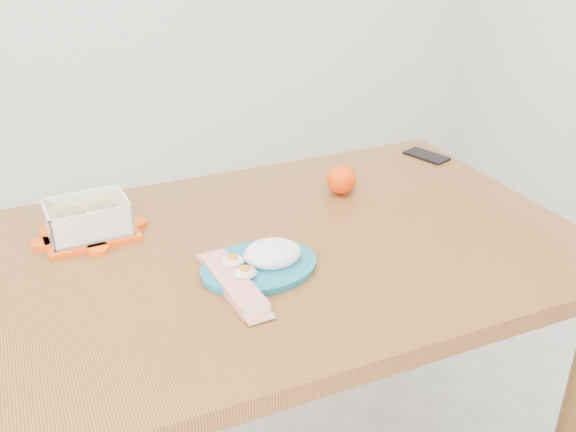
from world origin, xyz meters
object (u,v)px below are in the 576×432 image
object	(u,v)px
dining_table	(288,281)
orange_fruit	(342,180)
food_container	(88,219)
rice_plate	(263,260)
smartphone	(427,156)

from	to	relation	value
dining_table	orange_fruit	distance (m)	0.30
food_container	rice_plate	world-z (taller)	food_container
dining_table	rice_plate	distance (m)	0.17
dining_table	smartphone	xyz separation A→B (m)	(0.53, 0.30, 0.10)
food_container	orange_fruit	distance (m)	0.59
dining_table	food_container	bearing A→B (deg)	152.62
dining_table	orange_fruit	world-z (taller)	orange_fruit
food_container	orange_fruit	xyz separation A→B (m)	(0.59, -0.00, -0.00)
food_container	smartphone	bearing A→B (deg)	2.17
rice_plate	orange_fruit	bearing A→B (deg)	36.77
orange_fruit	dining_table	bearing A→B (deg)	-139.77
dining_table	rice_plate	bearing A→B (deg)	-137.67
dining_table	orange_fruit	xyz separation A→B (m)	(0.21, 0.18, 0.13)
dining_table	food_container	distance (m)	0.44
dining_table	smartphone	world-z (taller)	smartphone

